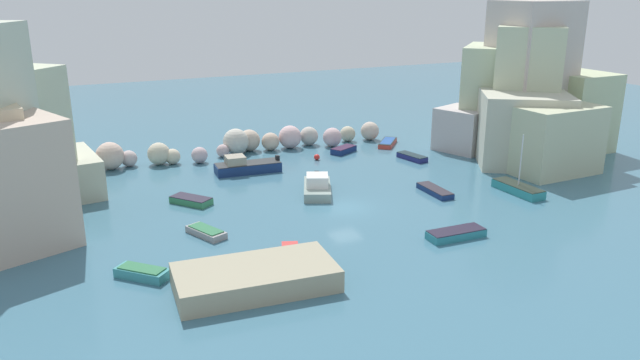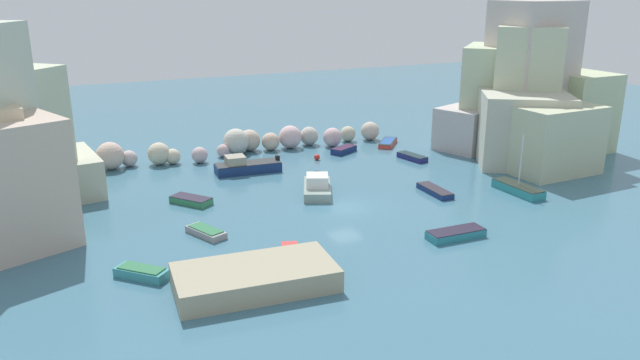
% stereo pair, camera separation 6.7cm
% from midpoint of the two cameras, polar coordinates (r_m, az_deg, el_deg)
% --- Properties ---
extents(cove_water, '(160.00, 160.00, 0.00)m').
position_cam_midpoint_polar(cove_water, '(50.88, 2.33, -2.60)').
color(cove_water, '#3F6F85').
rests_on(cove_water, ground).
extents(cliff_headland_right, '(18.52, 19.50, 16.16)m').
position_cam_midpoint_polar(cliff_headland_right, '(70.55, 18.41, 6.93)').
color(cliff_headland_right, '#BCC09C').
rests_on(cliff_headland_right, ground).
extents(rock_breakwater, '(34.23, 4.51, 2.80)m').
position_cam_midpoint_polar(rock_breakwater, '(67.23, -8.03, 3.30)').
color(rock_breakwater, beige).
rests_on(rock_breakwater, ground).
extents(stone_dock, '(10.04, 5.67, 1.40)m').
position_cam_midpoint_polar(stone_dock, '(37.73, -6.06, -9.01)').
color(stone_dock, tan).
rests_on(stone_dock, ground).
extents(channel_buoy, '(0.62, 0.62, 0.62)m').
position_cam_midpoint_polar(channel_buoy, '(64.77, -0.33, 2.14)').
color(channel_buoy, red).
rests_on(channel_buoy, cove_water).
extents(moored_boat_0, '(3.34, 3.72, 0.60)m').
position_cam_midpoint_polar(moored_boat_0, '(52.82, -11.94, -1.87)').
color(moored_boat_0, '#357F51').
rests_on(moored_boat_0, cove_water).
extents(moored_boat_1, '(3.39, 2.64, 0.66)m').
position_cam_midpoint_polar(moored_boat_1, '(67.68, 2.18, 2.82)').
color(moored_boat_1, navy).
rests_on(moored_boat_1, cove_water).
extents(moored_boat_2, '(1.76, 5.09, 5.33)m').
position_cam_midpoint_polar(moored_boat_2, '(57.06, 17.91, -0.77)').
color(moored_boat_2, teal).
rests_on(moored_boat_2, cove_water).
extents(moored_boat_3, '(3.88, 4.11, 0.55)m').
position_cam_midpoint_polar(moored_boat_3, '(71.38, 6.28, 3.47)').
color(moored_boat_3, '#C53B30').
rests_on(moored_boat_3, cove_water).
extents(moored_boat_4, '(1.88, 3.71, 0.57)m').
position_cam_midpoint_polar(moored_boat_4, '(65.66, 8.53, 2.13)').
color(moored_boat_4, navy).
rests_on(moored_boat_4, cove_water).
extents(moored_boat_5, '(4.30, 5.81, 1.81)m').
position_cam_midpoint_polar(moored_boat_5, '(54.05, -0.29, -0.62)').
color(moored_boat_5, gray).
rests_on(moored_boat_5, cove_water).
extents(moored_boat_6, '(3.33, 3.37, 0.70)m').
position_cam_midpoint_polar(moored_boat_6, '(40.50, -16.25, -8.29)').
color(moored_boat_6, teal).
rests_on(moored_boat_6, cove_water).
extents(moored_boat_7, '(1.83, 2.46, 0.51)m').
position_cam_midpoint_polar(moored_boat_7, '(42.21, -2.83, -6.60)').
color(moored_boat_7, '#CE3937').
rests_on(moored_boat_7, cove_water).
extents(moored_boat_8, '(2.50, 3.61, 0.56)m').
position_cam_midpoint_polar(moored_boat_8, '(46.01, -10.59, -4.77)').
color(moored_boat_8, gray).
rests_on(moored_boat_8, cove_water).
extents(moored_boat_9, '(4.41, 1.68, 0.64)m').
position_cam_midpoint_polar(moored_boat_9, '(45.87, 12.50, -4.90)').
color(moored_boat_9, teal).
rests_on(moored_boat_9, cove_water).
extents(moored_boat_10, '(1.42, 4.19, 0.51)m').
position_cam_midpoint_polar(moored_boat_10, '(55.19, 10.60, -0.98)').
color(moored_boat_10, navy).
rests_on(moored_boat_10, cove_water).
extents(moored_boat_11, '(6.54, 2.63, 1.78)m').
position_cam_midpoint_polar(moored_boat_11, '(60.71, -6.94, 1.28)').
color(moored_boat_11, navy).
rests_on(moored_boat_11, cove_water).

